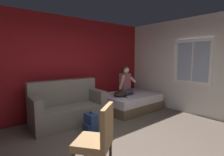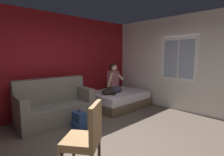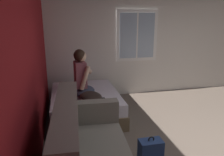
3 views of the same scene
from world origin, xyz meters
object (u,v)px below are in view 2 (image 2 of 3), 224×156
side_chair (86,136)px  person_seated (114,80)px  couch (55,106)px  throw_pillow (109,92)px  backpack (79,122)px  cell_phone (114,95)px  bed (117,99)px

side_chair → person_seated: size_ratio=1.12×
person_seated → side_chair: bearing=-141.1°
couch → throw_pillow: bearing=-8.5°
couch → person_seated: bearing=-3.2°
person_seated → backpack: bearing=-157.7°
couch → cell_phone: size_ratio=12.12×
throw_pillow → person_seated: bearing=20.9°
side_chair → throw_pillow: side_chair is taller
bed → cell_phone: (-0.42, -0.25, 0.25)m
side_chair → cell_phone: bearing=37.8°
bed → throw_pillow: (-0.44, -0.06, 0.31)m
bed → couch: size_ratio=0.99×
couch → person_seated: (1.87, -0.11, 0.44)m
person_seated → backpack: (-1.73, -0.71, -0.64)m
side_chair → cell_phone: (2.09, 1.63, -0.05)m
backpack → cell_phone: bearing=15.5°
backpack → bed: bearing=19.3°
backpack → cell_phone: size_ratio=3.18×
side_chair → throw_pillow: 2.76m
cell_phone → throw_pillow: bearing=99.4°
side_chair → couch: bearing=75.3°
cell_phone → side_chair: bearing=-138.3°
side_chair → throw_pillow: bearing=41.2°
couch → side_chair: couch is taller
bed → backpack: 1.95m
person_seated → backpack: 1.97m
bed → cell_phone: cell_phone is taller
bed → throw_pillow: throw_pillow is taller
couch → side_chair: 2.12m
person_seated → bed: bearing=-30.3°
bed → backpack: bearing=-160.7°
couch → cell_phone: (1.56, -0.42, 0.09)m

